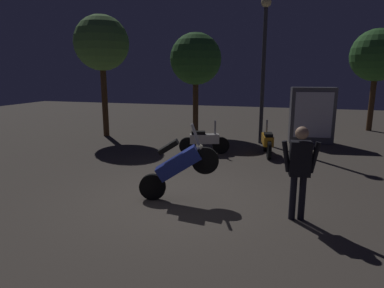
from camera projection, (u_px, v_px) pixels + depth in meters
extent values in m
plane|color=#4C443D|center=(178.00, 200.00, 7.01)|extent=(40.00, 40.00, 0.00)
cylinder|color=black|center=(153.00, 187.00, 6.96)|extent=(0.57, 0.24, 0.56)
cylinder|color=black|center=(205.00, 161.00, 6.80)|extent=(0.57, 0.24, 0.56)
cube|color=navy|center=(178.00, 163.00, 6.83)|extent=(1.01, 0.53, 0.76)
cube|color=black|center=(169.00, 147.00, 6.77)|extent=(0.47, 0.34, 0.32)
cylinder|color=gray|center=(195.00, 134.00, 6.70)|extent=(0.21, 0.11, 0.44)
sphere|color=#F2EABF|center=(200.00, 147.00, 6.75)|extent=(0.12, 0.12, 0.12)
cylinder|color=black|center=(188.00, 146.00, 10.88)|extent=(0.56, 0.27, 0.56)
cylinder|color=black|center=(221.00, 145.00, 10.93)|extent=(0.56, 0.27, 0.56)
cube|color=beige|center=(204.00, 139.00, 10.85)|extent=(1.00, 0.59, 0.30)
cube|color=black|center=(198.00, 133.00, 10.80)|extent=(0.49, 0.37, 0.10)
cylinder|color=gray|center=(215.00, 127.00, 10.79)|extent=(0.08, 0.08, 0.45)
sphere|color=#F2EABF|center=(218.00, 137.00, 10.86)|extent=(0.12, 0.12, 0.12)
cylinder|color=black|center=(269.00, 150.00, 10.23)|extent=(0.19, 0.57, 0.56)
cylinder|color=black|center=(265.00, 143.00, 11.30)|extent=(0.19, 0.57, 0.56)
cube|color=orange|center=(267.00, 140.00, 10.72)|extent=(0.46, 0.99, 0.30)
cube|color=black|center=(268.00, 135.00, 10.48)|extent=(0.31, 0.47, 0.10)
cylinder|color=gray|center=(267.00, 126.00, 10.98)|extent=(0.07, 0.07, 0.45)
sphere|color=#F2EABF|center=(266.00, 135.00, 11.15)|extent=(0.12, 0.12, 0.12)
cylinder|color=black|center=(302.00, 198.00, 5.98)|extent=(0.12, 0.12, 0.84)
cylinder|color=black|center=(293.00, 197.00, 6.00)|extent=(0.12, 0.12, 0.84)
cube|color=black|center=(300.00, 159.00, 5.84)|extent=(0.39, 0.28, 0.62)
sphere|color=tan|center=(302.00, 133.00, 5.74)|extent=(0.23, 0.23, 0.23)
cylinder|color=black|center=(315.00, 157.00, 5.79)|extent=(0.20, 0.11, 0.57)
cylinder|color=black|center=(286.00, 156.00, 5.87)|extent=(0.20, 0.11, 0.57)
cylinder|color=#38383D|center=(263.00, 78.00, 12.11)|extent=(0.14, 0.14, 4.90)
sphere|color=#F9E59E|center=(266.00, 2.00, 11.56)|extent=(0.36, 0.36, 0.36)
cylinder|color=#4C331E|center=(196.00, 106.00, 14.37)|extent=(0.24, 0.24, 2.44)
sphere|color=#336B2D|center=(196.00, 59.00, 13.95)|extent=(2.16, 2.16, 2.16)
cylinder|color=#4C331E|center=(372.00, 103.00, 15.12)|extent=(0.24, 0.24, 2.59)
sphere|color=#336B2D|center=(377.00, 55.00, 14.67)|extent=(2.30, 2.30, 2.30)
cylinder|color=#4C331E|center=(105.00, 100.00, 13.77)|extent=(0.24, 0.24, 3.03)
sphere|color=#568C42|center=(102.00, 43.00, 13.29)|extent=(2.20, 2.20, 2.20)
cube|color=#595960|center=(312.00, 115.00, 12.47)|extent=(1.65, 0.70, 2.10)
cube|color=white|center=(313.00, 115.00, 12.20)|extent=(1.34, 0.21, 1.68)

